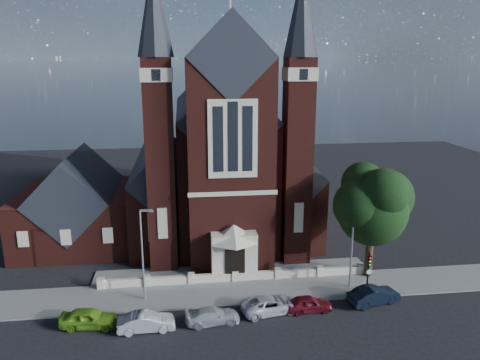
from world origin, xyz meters
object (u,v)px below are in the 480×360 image
object	(u,v)px
car_navy	(374,295)
car_white_suv	(271,305)
parish_hall	(78,208)
car_silver_a	(146,322)
traffic_signal	(369,268)
street_lamp_right	(353,240)
car_dark_red	(309,304)
street_lamp_left	(143,250)
street_tree	(375,207)
church	(220,158)
car_silver_b	(213,316)
car_lime_van	(89,318)

from	to	relation	value
car_navy	car_white_suv	bearing A→B (deg)	77.44
parish_hall	car_silver_a	xyz separation A→B (m)	(8.46, -18.62, -3.31)
traffic_signal	car_white_suv	xyz separation A→B (m)	(-8.77, -1.61, -1.91)
parish_hall	car_navy	size ratio (longest dim) A/B	2.70
traffic_signal	car_silver_a	world-z (taller)	traffic_signal
street_lamp_right	car_dark_red	world-z (taller)	street_lamp_right
street_lamp_left	traffic_signal	world-z (taller)	street_lamp_left
parish_hall	car_silver_a	size ratio (longest dim) A/B	2.86
parish_hall	street_tree	world-z (taller)	street_tree
church	street_tree	size ratio (longest dim) A/B	3.26
car_white_suv	car_silver_b	bearing A→B (deg)	92.00
church	car_silver_a	bearing A→B (deg)	-107.74
street_lamp_right	street_tree	bearing A→B (deg)	34.26
parish_hall	car_dark_red	size ratio (longest dim) A/B	3.19
car_navy	car_dark_red	bearing A→B (deg)	80.65
parish_hall	street_lamp_right	size ratio (longest dim) A/B	1.51
street_lamp_right	car_dark_red	size ratio (longest dim) A/B	2.11
car_lime_van	car_silver_b	xyz separation A→B (m)	(9.40, -0.64, -0.12)
street_lamp_left	car_silver_b	size ratio (longest dim) A/B	1.92
car_lime_van	street_lamp_left	bearing A→B (deg)	-42.62
car_silver_a	church	bearing A→B (deg)	-20.57
parish_hall	traffic_signal	distance (m)	31.20
car_silver_b	car_navy	size ratio (longest dim) A/B	0.94
church	street_lamp_left	world-z (taller)	church
car_navy	traffic_signal	bearing A→B (deg)	-12.80
street_tree	car_white_suv	xyz separation A→B (m)	(-10.36, -4.89, -6.29)
street_lamp_left	car_dark_red	xyz separation A→B (m)	(13.22, -3.40, -3.95)
traffic_signal	car_navy	world-z (taller)	traffic_signal
street_tree	car_silver_a	xyz separation A→B (m)	(-20.14, -6.33, -6.26)
church	car_navy	size ratio (longest dim) A/B	7.74
car_dark_red	street_lamp_left	bearing A→B (deg)	73.54
car_silver_a	car_dark_red	world-z (taller)	car_silver_a
traffic_signal	car_silver_b	world-z (taller)	traffic_signal
street_lamp_left	car_silver_a	world-z (taller)	street_lamp_left
car_lime_van	car_silver_a	xyz separation A→B (m)	(4.38, -1.03, -0.03)
street_lamp_left	car_silver_b	distance (m)	7.93
car_silver_b	car_dark_red	distance (m)	7.88
car_white_suv	car_dark_red	xyz separation A→B (m)	(3.08, -0.22, -0.02)
church	street_lamp_right	size ratio (longest dim) A/B	4.31
church	car_dark_red	world-z (taller)	church
street_lamp_right	car_navy	xyz separation A→B (m)	(0.95, -2.89, -3.86)
street_tree	street_lamp_right	world-z (taller)	street_tree
traffic_signal	car_silver_b	size ratio (longest dim) A/B	0.95
car_silver_a	car_navy	xyz separation A→B (m)	(18.58, 1.73, 0.04)
car_white_suv	street_lamp_left	bearing A→B (deg)	62.16
car_lime_van	car_navy	world-z (taller)	car_navy
parish_hall	car_dark_red	bearing A→B (deg)	-39.23
street_lamp_right	car_lime_van	size ratio (longest dim) A/B	1.87
car_silver_b	car_white_suv	world-z (taller)	car_white_suv
car_dark_red	parish_hall	bearing A→B (deg)	48.74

